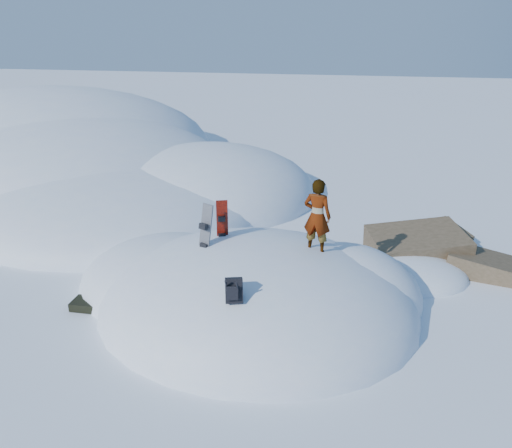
% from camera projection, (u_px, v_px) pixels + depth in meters
% --- Properties ---
extents(ground, '(120.00, 120.00, 0.00)m').
position_uv_depth(ground, '(256.00, 308.00, 10.99)').
color(ground, white).
rests_on(ground, ground).
extents(snow_mound, '(8.00, 6.00, 3.00)m').
position_uv_depth(snow_mound, '(251.00, 302.00, 11.24)').
color(snow_mound, white).
rests_on(snow_mound, ground).
extents(snow_ridge, '(21.50, 18.50, 6.40)m').
position_uv_depth(snow_ridge, '(75.00, 168.00, 22.07)').
color(snow_ridge, white).
rests_on(snow_ridge, ground).
extents(rock_outcrop, '(4.68, 4.41, 1.68)m').
position_uv_depth(rock_outcrop, '(421.00, 265.00, 12.96)').
color(rock_outcrop, brown).
rests_on(rock_outcrop, ground).
extents(snowboard_red, '(0.25, 0.20, 1.36)m').
position_uv_depth(snowboard_red, '(222.00, 229.00, 11.13)').
color(snowboard_red, '#B91A09').
rests_on(snowboard_red, snow_mound).
extents(snowboard_dark, '(0.39, 0.40, 1.48)m').
position_uv_depth(snowboard_dark, '(205.00, 238.00, 10.60)').
color(snowboard_dark, black).
rests_on(snowboard_dark, snow_mound).
extents(backpack, '(0.40, 0.46, 0.52)m').
position_uv_depth(backpack, '(234.00, 291.00, 8.86)').
color(backpack, black).
rests_on(backpack, snow_mound).
extents(gear_pile, '(0.88, 0.66, 0.24)m').
position_uv_depth(gear_pile, '(91.00, 303.00, 10.95)').
color(gear_pile, black).
rests_on(gear_pile, ground).
extents(person, '(0.66, 0.51, 1.61)m').
position_uv_depth(person, '(317.00, 216.00, 10.30)').
color(person, slate).
rests_on(person, snow_mound).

